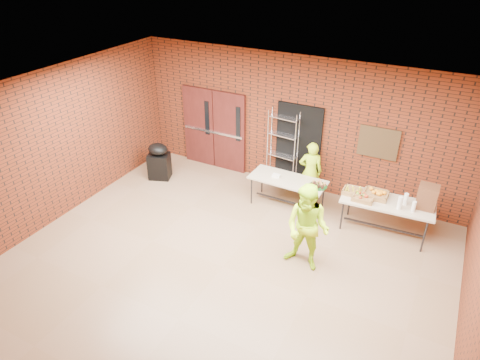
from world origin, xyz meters
name	(u,v)px	position (x,y,z in m)	size (l,w,h in m)	color
room	(221,194)	(0.00, 0.00, 1.60)	(8.08, 7.08, 3.28)	#876749
double_doors	(214,129)	(-2.20, 3.44, 1.05)	(1.78, 0.12, 2.10)	#4C1915
dark_doorway	(298,147)	(0.10, 3.46, 1.05)	(1.10, 0.06, 2.10)	black
bronze_plaque	(378,143)	(1.90, 3.45, 1.55)	(0.85, 0.04, 0.70)	#452F1B
wire_rack	(282,149)	(-0.24, 3.32, 0.97)	(0.71, 0.24, 1.94)	silver
table_left	(288,181)	(0.26, 2.49, 0.64)	(1.72, 0.74, 0.70)	#C2AD94
table_right	(387,204)	(2.42, 2.49, 0.68)	(1.86, 0.87, 0.75)	#C2AD94
basket_bananas	(353,191)	(1.71, 2.47, 0.80)	(0.41, 0.32, 0.13)	#9A693E
basket_oranges	(376,194)	(2.15, 2.56, 0.81)	(0.48, 0.38, 0.15)	#9A693E
basket_apples	(363,198)	(1.95, 2.32, 0.80)	(0.41, 0.32, 0.13)	#9A693E
muffin_tray	(318,184)	(0.95, 2.50, 0.75)	(0.40, 0.40, 0.10)	#124518
napkin_box	(276,176)	(-0.02, 2.47, 0.73)	(0.18, 0.12, 0.06)	white
coffee_dispenser	(427,197)	(3.10, 2.62, 0.99)	(0.37, 0.33, 0.49)	brown
cup_stack_front	(400,203)	(2.65, 2.33, 0.88)	(0.09, 0.09, 0.27)	white
cup_stack_mid	(414,207)	(2.91, 2.36, 0.86)	(0.08, 0.08, 0.23)	white
cup_stack_back	(406,199)	(2.73, 2.55, 0.87)	(0.08, 0.08, 0.25)	white
covered_grill	(159,161)	(-3.11, 2.23, 0.47)	(0.63, 0.59, 0.94)	black
volunteer_woman	(310,172)	(0.59, 3.01, 0.73)	(0.53, 0.35, 1.45)	#C2FB1B
volunteer_man	(307,228)	(1.33, 0.75, 0.86)	(0.83, 0.65, 1.72)	#C2FB1B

